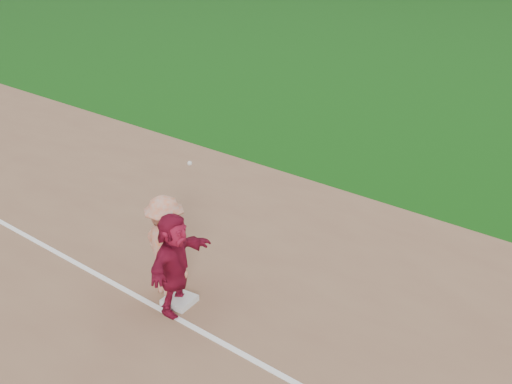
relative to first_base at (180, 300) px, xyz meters
The scene contains 5 objects.
ground 0.48m from the first_base, 94.40° to the left, with size 160.00×160.00×0.00m, color #11490E.
foul_line 0.33m from the first_base, 96.41° to the right, with size 60.00×0.10×0.01m, color white.
first_base is the anchor object (origin of this frame).
base_runner 0.79m from the first_base, 58.61° to the right, with size 1.55×0.49×1.67m, color maroon.
first_base_play 0.90m from the first_base, 164.64° to the left, with size 1.26×0.91×2.33m.
Camera 1 is at (6.58, -6.37, 5.95)m, focal length 45.00 mm.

